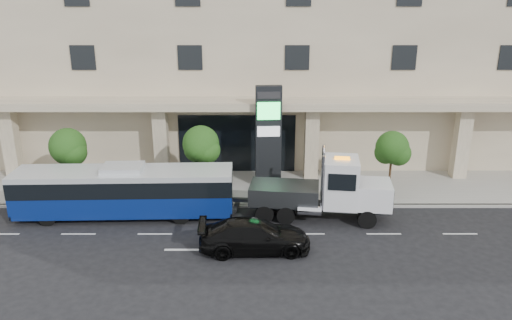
# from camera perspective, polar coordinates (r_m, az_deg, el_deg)

# --- Properties ---
(ground) EXTENTS (120.00, 120.00, 0.00)m
(ground) POSITION_cam_1_polar(r_m,az_deg,el_deg) (27.75, -2.71, -7.05)
(ground) COLOR black
(ground) RESTS_ON ground
(sidewalk) EXTENTS (120.00, 6.00, 0.15)m
(sidewalk) POSITION_cam_1_polar(r_m,az_deg,el_deg) (32.31, -2.32, -3.12)
(sidewalk) COLOR gray
(sidewalk) RESTS_ON ground
(curb) EXTENTS (120.00, 0.30, 0.15)m
(curb) POSITION_cam_1_polar(r_m,az_deg,el_deg) (29.54, -2.54, -5.25)
(curb) COLOR gray
(curb) RESTS_ON ground
(convention_center) EXTENTS (60.00, 17.60, 20.00)m
(convention_center) POSITION_cam_1_polar(r_m,az_deg,el_deg) (40.52, -1.93, 15.63)
(convention_center) COLOR tan
(convention_center) RESTS_ON ground
(tree_left) EXTENTS (2.27, 2.20, 4.22)m
(tree_left) POSITION_cam_1_polar(r_m,az_deg,el_deg) (31.99, -20.65, 1.21)
(tree_left) COLOR #422B19
(tree_left) RESTS_ON sidewalk
(tree_mid) EXTENTS (2.28, 2.20, 4.38)m
(tree_mid) POSITION_cam_1_polar(r_m,az_deg,el_deg) (30.08, -6.26, 1.56)
(tree_mid) COLOR #422B19
(tree_mid) RESTS_ON sidewalk
(tree_right) EXTENTS (2.10, 2.00, 4.04)m
(tree_right) POSITION_cam_1_polar(r_m,az_deg,el_deg) (31.08, 15.34, 1.12)
(tree_right) COLOR #422B19
(tree_right) RESTS_ON sidewalk
(city_bus) EXTENTS (12.10, 2.90, 3.05)m
(city_bus) POSITION_cam_1_polar(r_m,az_deg,el_deg) (28.72, -14.81, -3.41)
(city_bus) COLOR black
(city_bus) RESTS_ON ground
(tow_truck) EXTENTS (8.81, 3.08, 3.98)m
(tow_truck) POSITION_cam_1_polar(r_m,az_deg,el_deg) (27.75, 8.02, -3.53)
(tow_truck) COLOR #2D3033
(tow_truck) RESTS_ON ground
(black_sedan) EXTENTS (5.51, 2.44, 1.57)m
(black_sedan) POSITION_cam_1_polar(r_m,az_deg,el_deg) (24.48, -0.16, -8.64)
(black_sedan) COLOR black
(black_sedan) RESTS_ON ground
(signage_pylon) EXTENTS (1.65, 0.70, 6.49)m
(signage_pylon) POSITION_cam_1_polar(r_m,az_deg,el_deg) (31.43, 1.43, 2.75)
(signage_pylon) COLOR black
(signage_pylon) RESTS_ON sidewalk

